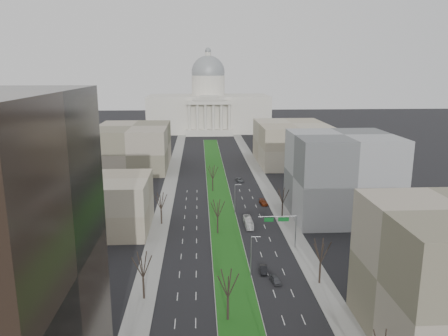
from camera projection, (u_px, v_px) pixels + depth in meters
name	position (u px, v px, depth m)	size (l,w,h in m)	color
ground	(218.00, 191.00, 152.68)	(600.00, 600.00, 0.00)	black
median	(219.00, 192.00, 151.67)	(8.00, 222.03, 0.20)	#999993
sidewalk_left	(163.00, 216.00, 127.36)	(5.00, 330.00, 0.15)	gray
sidewalk_right	(281.00, 213.00, 129.32)	(5.00, 330.00, 0.15)	gray
capitol	(208.00, 107.00, 294.51)	(80.00, 46.00, 55.00)	beige
building_beige_left	(100.00, 204.00, 115.21)	(26.00, 22.00, 14.00)	tan
building_grey_right	(341.00, 176.00, 124.64)	(28.00, 26.00, 24.00)	slate
building_far_left	(133.00, 147.00, 187.60)	(30.00, 40.00, 18.00)	gray
building_far_right	(291.00, 143.00, 196.38)	(30.00, 40.00, 18.00)	tan
tree_left_mid	(143.00, 264.00, 80.10)	(5.40, 5.40, 9.72)	black
tree_left_far	(161.00, 201.00, 119.05)	(5.28, 5.28, 9.50)	black
tree_right_mid	(321.00, 250.00, 85.88)	(5.52, 5.52, 9.94)	black
tree_right_far	(283.00, 195.00, 124.93)	(5.04, 5.04, 9.07)	black
tree_median_a	(228.00, 283.00, 73.17)	(5.40, 5.40, 9.72)	black
tree_median_b	(218.00, 208.00, 112.08)	(5.40, 5.40, 9.72)	black
tree_median_c	(213.00, 172.00, 150.99)	(5.40, 5.40, 9.72)	black
streetlamp_median_b	(251.00, 257.00, 88.58)	(1.90, 0.20, 9.16)	gray
streetlamp_median_c	(235.00, 199.00, 127.49)	(1.90, 0.20, 9.16)	gray
mast_arm_signs	(285.00, 224.00, 103.45)	(9.12, 0.24, 8.09)	gray
car_grey_near	(275.00, 280.00, 87.73)	(1.56, 3.89, 1.32)	#424348
car_black	(264.00, 269.00, 92.09)	(1.43, 4.10, 1.35)	black
car_red	(263.00, 202.00, 137.67)	(1.99, 4.90, 1.42)	#61230D
car_grey_far	(240.00, 180.00, 165.50)	(2.17, 4.71, 1.31)	#515459
box_van	(248.00, 222.00, 118.74)	(1.92, 8.21, 2.29)	white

